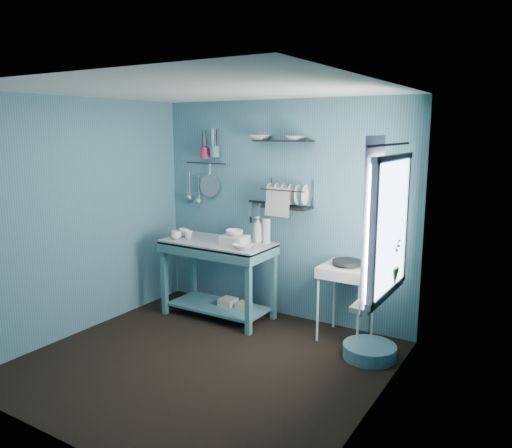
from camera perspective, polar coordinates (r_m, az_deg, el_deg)
The scene contains 36 objects.
floor at distance 4.92m, azimuth -5.90°, elevation -15.42°, with size 3.20×3.20×0.00m, color black.
ceiling at distance 4.43m, azimuth -6.54°, elevation 14.99°, with size 3.20×3.20×0.00m, color silver.
wall_back at distance 5.75m, azimuth 2.97°, elevation 1.57°, with size 3.20×3.20×0.00m, color #3B697A.
wall_front at distance 3.49m, azimuth -21.50°, elevation -5.28°, with size 3.20×3.20×0.00m, color #3B697A.
wall_left at distance 5.63m, azimuth -19.21°, elevation 0.77°, with size 3.00×3.00×0.00m, color #3B697A.
wall_right at distance 3.78m, azimuth 13.43°, elevation -3.62°, with size 3.00×3.00×0.00m, color #3B697A.
work_counter at distance 5.86m, azimuth -4.34°, elevation -6.30°, with size 1.28×0.64×0.91m, color #34686E.
mug_left at distance 5.90m, azimuth -9.11°, elevation -1.25°, with size 0.12×0.12×0.10m, color silver.
mug_mid at distance 5.91m, azimuth -7.74°, elevation -1.21°, with size 0.10×0.10×0.09m, color silver.
mug_right at distance 6.03m, azimuth -8.26°, elevation -0.96°, with size 0.12×0.12×0.10m, color silver.
wash_tub at distance 5.57m, azimuth -2.45°, elevation -1.81°, with size 0.28×0.22×0.10m, color beige.
tub_bowl at distance 5.55m, azimuth -2.46°, elevation -1.00°, with size 0.20×0.20×0.06m, color silver.
soap_bottle at distance 5.64m, azimuth 0.22°, elevation -0.61°, with size 0.12×0.12×0.30m, color beige.
water_bottle at distance 5.61m, azimuth 1.20°, elevation -0.78°, with size 0.09×0.09×0.28m, color silver.
counter_bowl at distance 5.36m, azimuth -1.45°, elevation -2.56°, with size 0.22×0.22×0.05m, color silver.
hotplate_stand at distance 5.34m, azimuth 10.19°, elevation -8.80°, with size 0.50×0.50×0.79m, color silver.
frying_pan at distance 5.21m, azimuth 10.35°, elevation -4.30°, with size 0.30×0.30×0.04m, color black.
knife_strip at distance 5.85m, azimuth 0.50°, elevation 2.51°, with size 0.32×0.02×0.03m, color black.
dish_rack at distance 5.55m, azimuth 3.58°, elevation 3.47°, with size 0.55×0.24×0.32m, color black.
upper_shelf at distance 5.56m, azimuth 3.08°, elevation 9.46°, with size 0.70×0.18×0.01m, color black.
shelf_bowl_left at distance 5.71m, azimuth 0.50°, elevation 9.62°, with size 0.23×0.23×0.06m, color silver.
shelf_bowl_right at distance 5.49m, azimuth 4.57°, elevation 9.36°, with size 0.20×0.20×0.05m, color silver.
utensil_cup_magenta at distance 6.18m, azimuth -5.86°, elevation 8.09°, with size 0.11×0.11×0.13m, color #9C1C41.
utensil_cup_teal at distance 6.09m, azimuth -4.76°, elevation 8.25°, with size 0.11×0.11×0.13m, color teal.
colander at distance 6.21m, azimuth -5.32°, elevation 4.39°, with size 0.28×0.28×0.03m, color #989BA0.
ladle_outer at distance 6.42m, azimuth -7.60°, elevation 4.62°, with size 0.01×0.01×0.30m, color #989BA0.
ladle_inner at distance 6.33m, azimuth -6.55°, elevation 4.17°, with size 0.01×0.01×0.30m, color #989BA0.
hook_rail at distance 6.25m, azimuth -5.79°, elevation 6.94°, with size 0.01×0.01×0.60m, color black.
window_glass at distance 4.17m, azimuth 15.27°, elevation -0.25°, with size 1.10×1.10×0.00m, color white.
windowsill at distance 4.34m, azimuth 13.80°, elevation -7.80°, with size 0.16×0.95×0.04m, color silver.
curtain at distance 3.90m, azimuth 13.14°, elevation -0.15°, with size 1.35×1.35×0.00m, color silver.
curtain_rod at distance 4.11m, azimuth 15.12°, elevation 8.75°, with size 0.02×0.02×1.05m, color black.
potted_plant at distance 4.43m, azimuth 14.52°, elevation -4.18°, with size 0.25×0.25×0.45m, color #255D26.
storage_tin_large at distance 5.95m, azimuth -3.22°, elevation -9.49°, with size 0.18×0.18×0.22m, color tan.
storage_tin_small at distance 5.87m, azimuth -1.42°, elevation -9.86°, with size 0.15×0.15×0.20m, color tan.
floor_basin at distance 5.08m, azimuth 12.84°, elevation -13.99°, with size 0.51×0.51×0.13m, color teal.
Camera 1 is at (2.72, -3.49, 2.17)m, focal length 35.00 mm.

